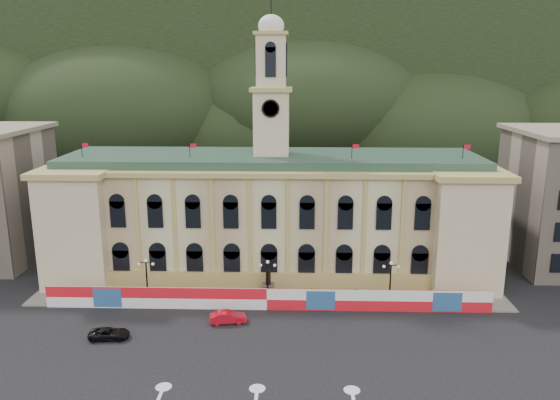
{
  "coord_description": "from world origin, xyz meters",
  "views": [
    {
      "loc": [
        3.15,
        -41.54,
        26.48
      ],
      "look_at": [
        1.38,
        18.0,
        11.97
      ],
      "focal_mm": 35.0,
      "sensor_mm": 36.0,
      "label": 1
    }
  ],
  "objects_px": {
    "red_sedan": "(228,317)",
    "black_suv": "(109,334)",
    "statue": "(268,289)",
    "lamp_center": "(268,277)"
  },
  "relations": [
    {
      "from": "red_sedan",
      "to": "black_suv",
      "type": "bearing_deg",
      "value": 99.74
    },
    {
      "from": "red_sedan",
      "to": "black_suv",
      "type": "relative_size",
      "value": 0.99
    },
    {
      "from": "statue",
      "to": "black_suv",
      "type": "bearing_deg",
      "value": -146.53
    },
    {
      "from": "lamp_center",
      "to": "red_sedan",
      "type": "bearing_deg",
      "value": -126.45
    },
    {
      "from": "lamp_center",
      "to": "black_suv",
      "type": "distance_m",
      "value": 18.15
    },
    {
      "from": "statue",
      "to": "black_suv",
      "type": "relative_size",
      "value": 0.9
    },
    {
      "from": "statue",
      "to": "red_sedan",
      "type": "distance_m",
      "value": 7.52
    },
    {
      "from": "statue",
      "to": "black_suv",
      "type": "xyz_separation_m",
      "value": [
        -15.44,
        -10.21,
        -0.63
      ]
    },
    {
      "from": "statue",
      "to": "lamp_center",
      "type": "relative_size",
      "value": 0.72
    },
    {
      "from": "lamp_center",
      "to": "red_sedan",
      "type": "height_order",
      "value": "lamp_center"
    }
  ]
}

